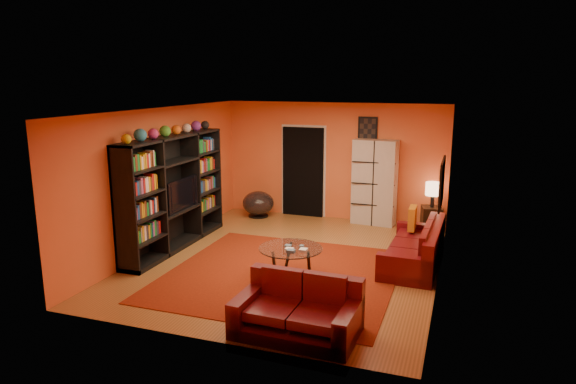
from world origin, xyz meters
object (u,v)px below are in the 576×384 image
(sofa, at_px, (418,249))
(bowl_chair, at_px, (258,203))
(side_table, at_px, (431,219))
(entertainment_unit, at_px, (174,192))
(coffee_table, at_px, (291,251))
(storage_cabinet, at_px, (375,182))
(tv, at_px, (178,194))
(table_lamp, at_px, (433,190))
(loveseat, at_px, (299,310))

(sofa, relative_size, bowl_chair, 2.97)
(side_table, bearing_deg, sofa, -91.75)
(bowl_chair, bearing_deg, entertainment_unit, -104.48)
(coffee_table, distance_m, side_table, 3.98)
(coffee_table, xyz_separation_m, bowl_chair, (-1.92, 3.29, -0.15))
(sofa, height_order, coffee_table, sofa)
(storage_cabinet, bearing_deg, sofa, -57.97)
(tv, bearing_deg, sofa, -84.01)
(entertainment_unit, bearing_deg, table_lamp, 31.02)
(entertainment_unit, xyz_separation_m, side_table, (4.48, 2.69, -0.80))
(sofa, relative_size, table_lamp, 4.10)
(sofa, xyz_separation_m, loveseat, (-1.18, -2.92, -0.00))
(bowl_chair, bearing_deg, coffee_table, -59.82)
(entertainment_unit, distance_m, table_lamp, 5.23)
(bowl_chair, bearing_deg, loveseat, -62.31)
(entertainment_unit, relative_size, sofa, 1.41)
(loveseat, height_order, storage_cabinet, storage_cabinet)
(coffee_table, height_order, storage_cabinet, storage_cabinet)
(coffee_table, bearing_deg, side_table, 61.19)
(entertainment_unit, relative_size, coffee_table, 2.99)
(entertainment_unit, distance_m, loveseat, 4.10)
(loveseat, distance_m, storage_cabinet, 5.26)
(entertainment_unit, height_order, tv, entertainment_unit)
(loveseat, xyz_separation_m, bowl_chair, (-2.58, 4.92, 0.03))
(loveseat, distance_m, side_table, 5.26)
(loveseat, height_order, table_lamp, table_lamp)
(tv, xyz_separation_m, sofa, (4.36, 0.46, -0.73))
(sofa, height_order, table_lamp, table_lamp)
(tv, relative_size, sofa, 0.48)
(loveseat, distance_m, bowl_chair, 5.55)
(tv, distance_m, sofa, 4.44)
(storage_cabinet, bearing_deg, coffee_table, -95.62)
(entertainment_unit, xyz_separation_m, tv, (0.05, 0.04, -0.04))
(sofa, relative_size, coffee_table, 2.12)
(coffee_table, relative_size, table_lamp, 1.93)
(bowl_chair, bearing_deg, table_lamp, 2.87)
(storage_cabinet, bearing_deg, bowl_chair, -168.25)
(tv, relative_size, table_lamp, 1.96)
(bowl_chair, bearing_deg, tv, -103.62)
(loveseat, bearing_deg, bowl_chair, 29.63)
(entertainment_unit, xyz_separation_m, loveseat, (3.23, -2.42, -0.77))
(entertainment_unit, height_order, coffee_table, entertainment_unit)
(loveseat, xyz_separation_m, storage_cabinet, (0.02, 5.22, 0.64))
(table_lamp, bearing_deg, loveseat, -103.76)
(coffee_table, distance_m, bowl_chair, 3.81)
(bowl_chair, distance_m, table_lamp, 3.88)
(entertainment_unit, height_order, storage_cabinet, entertainment_unit)
(bowl_chair, distance_m, side_table, 3.84)
(tv, height_order, bowl_chair, tv)
(loveseat, relative_size, storage_cabinet, 0.83)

